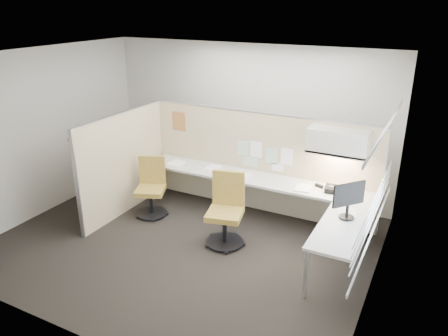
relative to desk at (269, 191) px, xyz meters
The scene contains 26 objects.
floor 1.58m from the desk, 129.58° to the right, with size 5.50×4.50×0.01m, color black.
ceiling 2.64m from the desk, 129.58° to the right, with size 5.50×4.50×0.01m, color white.
wall_back 1.66m from the desk, 129.62° to the left, with size 5.50×0.02×2.80m, color beige.
wall_front 3.59m from the desk, 105.41° to the right, with size 5.50×0.02×2.80m, color beige.
wall_left 3.93m from the desk, 162.99° to the right, with size 0.02×4.50×2.80m, color beige.
wall_right 2.28m from the desk, 31.75° to the right, with size 0.02×4.50×2.80m, color beige.
window_pane 2.32m from the desk, 32.11° to the right, with size 0.01×2.80×1.30m, color #96A1AE.
partition_back 0.67m from the desk, 128.75° to the left, with size 4.10×0.06×1.75m, color #CFB78F.
partition_left 2.52m from the desk, 165.56° to the right, with size 0.06×2.20×1.75m, color #CFB78F.
desk is the anchor object (origin of this frame).
overhead_bin 1.35m from the desk, 15.24° to the left, with size 0.90×0.36×0.38m, color beige.
task_light_strip 1.22m from the desk, 15.24° to the left, with size 0.60×0.06×0.02m, color #FFEABF.
pinned_papers 0.69m from the desk, 124.37° to the left, with size 1.01×0.00×0.47m.
poster 2.19m from the desk, 167.47° to the left, with size 0.28×0.00×0.35m, color orange.
chair_left 2.03m from the desk, 164.28° to the right, with size 0.61×0.63×1.00m.
chair_right 0.90m from the desk, 114.39° to the right, with size 0.62×0.64×1.10m.
monitor 1.56m from the desk, 24.26° to the right, with size 0.34×0.39×0.52m.
phone 0.99m from the desk, ahead, with size 0.23×0.21×0.12m.
stapler 0.80m from the desk, 17.24° to the left, with size 0.14×0.04×0.05m, color black.
tape_dispenser 1.01m from the desk, ahead, with size 0.10×0.06×0.06m, color black.
coat_hook 3.05m from the desk, 148.84° to the right, with size 0.18×0.42×1.27m.
paper_stack_0 1.84m from the desk, behind, with size 0.23×0.30×0.03m, color white.
paper_stack_1 1.17m from the desk, behind, with size 0.23×0.30×0.02m, color white.
paper_stack_2 0.56m from the desk, behind, with size 0.23×0.30×0.04m, color white.
paper_stack_3 0.57m from the desk, ahead, with size 0.23×0.30×0.02m, color white.
paper_stack_4 1.43m from the desk, 19.21° to the right, with size 0.23×0.30×0.02m, color white.
Camera 1 is at (3.24, -4.95, 3.51)m, focal length 35.00 mm.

